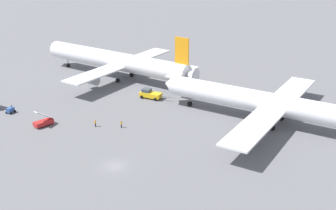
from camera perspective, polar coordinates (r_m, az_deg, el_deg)
ground_plane at (r=86.31m, az=-6.98°, el=-7.92°), size 600.00×600.00×0.00m
airliner_at_gate_left at (r=136.76m, az=-6.79°, el=5.74°), size 57.71×44.84×15.86m
airliner_being_pushed at (r=105.32m, az=12.78°, el=0.22°), size 55.58×50.31×15.08m
pushback_tug at (r=119.77m, az=-2.35°, el=1.45°), size 9.19×3.27×2.87m
gse_gpu_cart_small at (r=116.80m, az=-19.93°, el=-0.62°), size 1.67×2.15×1.90m
gse_stair_truck_yellow at (r=106.52m, az=-15.98°, el=-2.12°), size 3.58×4.94×4.06m
ground_crew_wing_walker_right at (r=103.42m, az=-9.49°, el=-2.34°), size 0.36×0.47×1.74m
ground_crew_ramp_agent_by_cones at (r=102.06m, az=-6.13°, el=-2.50°), size 0.36×0.50×1.71m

